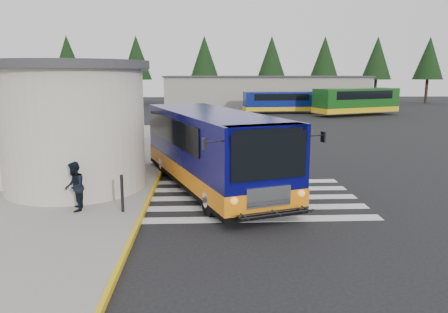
{
  "coord_description": "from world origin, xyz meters",
  "views": [
    {
      "loc": [
        -2.05,
        -16.16,
        4.48
      ],
      "look_at": [
        -1.35,
        -0.5,
        1.5
      ],
      "focal_mm": 35.0,
      "sensor_mm": 36.0,
      "label": 1
    }
  ],
  "objects_px": {
    "transit_bus": "(211,152)",
    "far_bus_b": "(356,100)",
    "pedestrian_b": "(74,187)",
    "bollard": "(122,193)",
    "far_bus_a": "(279,101)",
    "pedestrian_a": "(82,175)"
  },
  "relations": [
    {
      "from": "transit_bus",
      "to": "far_bus_a",
      "type": "height_order",
      "value": "transit_bus"
    },
    {
      "from": "transit_bus",
      "to": "pedestrian_a",
      "type": "xyz_separation_m",
      "value": [
        -4.54,
        -1.91,
        -0.44
      ]
    },
    {
      "from": "transit_bus",
      "to": "far_bus_b",
      "type": "distance_m",
      "value": 33.94
    },
    {
      "from": "bollard",
      "to": "far_bus_a",
      "type": "bearing_deg",
      "value": 72.89
    },
    {
      "from": "bollard",
      "to": "far_bus_a",
      "type": "relative_size",
      "value": 0.14
    },
    {
      "from": "far_bus_a",
      "to": "far_bus_b",
      "type": "xyz_separation_m",
      "value": [
        7.84,
        -3.1,
        0.27
      ]
    },
    {
      "from": "far_bus_a",
      "to": "pedestrian_a",
      "type": "bearing_deg",
      "value": 154.99
    },
    {
      "from": "pedestrian_a",
      "to": "pedestrian_b",
      "type": "relative_size",
      "value": 1.07
    },
    {
      "from": "transit_bus",
      "to": "far_bus_b",
      "type": "bearing_deg",
      "value": 42.74
    },
    {
      "from": "far_bus_a",
      "to": "bollard",
      "type": "bearing_deg",
      "value": 158.12
    },
    {
      "from": "far_bus_a",
      "to": "pedestrian_b",
      "type": "bearing_deg",
      "value": 155.88
    },
    {
      "from": "pedestrian_a",
      "to": "bollard",
      "type": "bearing_deg",
      "value": -125.28
    },
    {
      "from": "transit_bus",
      "to": "pedestrian_b",
      "type": "distance_m",
      "value": 5.51
    },
    {
      "from": "pedestrian_b",
      "to": "bollard",
      "type": "distance_m",
      "value": 1.55
    },
    {
      "from": "transit_bus",
      "to": "far_bus_b",
      "type": "xyz_separation_m",
      "value": [
        16.15,
        29.85,
        0.19
      ]
    },
    {
      "from": "transit_bus",
      "to": "bollard",
      "type": "bearing_deg",
      "value": -149.0
    },
    {
      "from": "pedestrian_a",
      "to": "bollard",
      "type": "relative_size",
      "value": 1.42
    },
    {
      "from": "transit_bus",
      "to": "pedestrian_a",
      "type": "distance_m",
      "value": 4.95
    },
    {
      "from": "pedestrian_a",
      "to": "far_bus_b",
      "type": "distance_m",
      "value": 37.91
    },
    {
      "from": "bollard",
      "to": "pedestrian_b",
      "type": "bearing_deg",
      "value": 174.04
    },
    {
      "from": "transit_bus",
      "to": "far_bus_a",
      "type": "distance_m",
      "value": 33.98
    },
    {
      "from": "pedestrian_b",
      "to": "bollard",
      "type": "relative_size",
      "value": 1.32
    }
  ]
}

